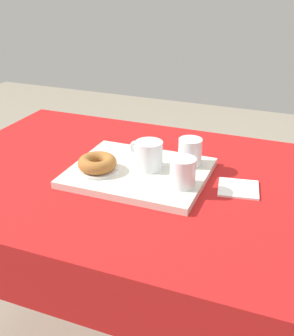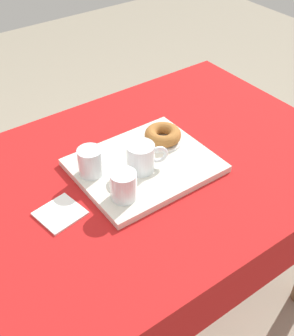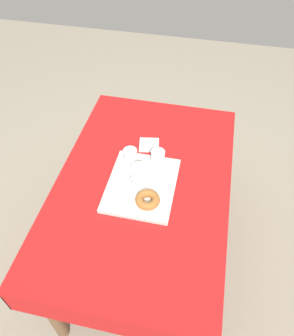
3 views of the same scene
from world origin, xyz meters
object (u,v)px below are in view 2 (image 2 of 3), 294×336
dining_table (138,197)px  water_glass_near (91,163)px  water_glass_far (124,186)px  tea_mug_left (141,158)px  donut_plate_left (163,140)px  serving_tray (144,165)px  sugar_donut_left (163,135)px  paper_napkin (60,213)px

dining_table → water_glass_near: water_glass_near is taller
water_glass_near → water_glass_far: bearing=-81.8°
tea_mug_left → donut_plate_left: bearing=28.0°
dining_table → serving_tray: bearing=-0.5°
dining_table → water_glass_far: bearing=-139.8°
sugar_donut_left → paper_napkin: size_ratio=1.03×
serving_tray → donut_plate_left: donut_plate_left is taller
serving_tray → dining_table: bearing=179.5°
sugar_donut_left → donut_plate_left: bearing=0.0°
tea_mug_left → sugar_donut_left: size_ratio=1.04×
serving_tray → paper_napkin: (-0.29, -0.02, -0.01)m
dining_table → water_glass_near: 0.21m
tea_mug_left → paper_napkin: size_ratio=1.07×
tea_mug_left → donut_plate_left: size_ratio=0.96×
water_glass_near → donut_plate_left: size_ratio=0.67×
tea_mug_left → water_glass_near: (-0.12, 0.07, -0.00)m
water_glass_near → tea_mug_left: bearing=-29.0°
paper_napkin → tea_mug_left: bearing=1.3°
dining_table → donut_plate_left: 0.19m
sugar_donut_left → serving_tray: bearing=-154.0°
serving_tray → water_glass_near: (-0.15, 0.05, 0.05)m
tea_mug_left → paper_napkin: (-0.26, -0.01, -0.06)m
tea_mug_left → water_glass_near: size_ratio=1.45×
serving_tray → donut_plate_left: (0.11, 0.05, 0.01)m
dining_table → sugar_donut_left: (0.13, 0.05, 0.15)m
sugar_donut_left → water_glass_near: bearing=-179.5°
serving_tray → donut_plate_left: bearing=26.0°
serving_tray → paper_napkin: bearing=-175.2°
tea_mug_left → paper_napkin: bearing=-178.7°
serving_tray → tea_mug_left: tea_mug_left is taller
donut_plate_left → serving_tray: bearing=-154.0°
tea_mug_left → donut_plate_left: 0.15m
tea_mug_left → water_glass_near: tea_mug_left is taller
water_glass_far → paper_napkin: 0.18m
serving_tray → sugar_donut_left: sugar_donut_left is taller
serving_tray → tea_mug_left: size_ratio=3.34×
tea_mug_left → water_glass_near: bearing=151.0°
serving_tray → sugar_donut_left: 0.13m
water_glass_far → paper_napkin: size_ratio=0.74×
donut_plate_left → sugar_donut_left: 0.02m
dining_table → tea_mug_left: (0.00, -0.02, 0.16)m
sugar_donut_left → paper_napkin: bearing=-169.1°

